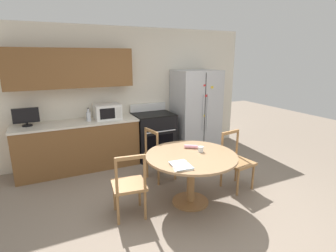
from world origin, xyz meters
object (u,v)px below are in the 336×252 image
Objects in this scene: oven_range at (154,135)px; microwave at (107,111)px; candle_glass at (201,150)px; dining_chair_far at (160,155)px; countertop_tv at (26,116)px; refrigerator at (196,111)px; dining_chair_right at (236,162)px; counter_bottle at (89,116)px; dining_chair_left at (129,186)px.

microwave is at bearing 177.63° from oven_range.
dining_chair_far is at bearing 107.95° from candle_glass.
candle_glass is at bearing -41.13° from countertop_tv.
candle_glass is (-0.05, -1.85, 0.30)m from oven_range.
refrigerator reaches higher than dining_chair_right.
dining_chair_left is (0.16, -1.83, -0.56)m from counter_bottle.
dining_chair_far is (-1.30, -0.98, -0.45)m from refrigerator.
refrigerator is 1.86m from dining_chair_right.
countertop_tv is at bearing -130.42° from dining_chair_far.
counter_bottle reaches higher than dining_chair_right.
dining_chair_left and dining_chair_right have the same top height.
dining_chair_right is (2.92, -1.90, -0.63)m from countertop_tv.
countertop_tv reaches higher than oven_range.
countertop_tv is 5.22× the size of candle_glass.
dining_chair_left is (-2.09, -1.80, -0.45)m from refrigerator.
dining_chair_left is at bearing -85.08° from counter_bottle.
refrigerator is 1.95× the size of dining_chair_far.
dining_chair_right is 0.78m from candle_glass.
countertop_tv is (-3.25, 0.13, 0.19)m from refrigerator.
dining_chair_left is at bearing -121.17° from oven_range.
refrigerator reaches higher than dining_chair_left.
refrigerator is 1.95× the size of dining_chair_left.
countertop_tv is at bearing 128.55° from dining_chair_left.
oven_range reaches higher than dining_chair_right.
dining_chair_far is (1.95, -1.11, -0.63)m from countertop_tv.
counter_bottle is 2.70m from dining_chair_right.
dining_chair_far is (0.79, 0.82, 0.00)m from dining_chair_left.
refrigerator reaches higher than counter_bottle.
dining_chair_right is (1.76, 0.02, 0.00)m from dining_chair_left.
countertop_tv is 2.33m from dining_chair_far.
dining_chair_far is at bearing -47.23° from dining_chair_right.
dining_chair_far is at bearing -107.41° from oven_range.
dining_chair_left is 11.60× the size of candle_glass.
dining_chair_left is 1.14m from dining_chair_far.
oven_range is 2.31× the size of microwave.
countertop_tv is (-2.27, 0.09, 0.60)m from oven_range.
refrigerator is 1.69m from dining_chair_far.
counter_bottle is 0.27× the size of dining_chair_left.
microwave is at bearing -57.63° from dining_chair_right.
refrigerator is at bearing 116.09° from dining_chair_far.
countertop_tv is at bearing -40.98° from dining_chair_right.
dining_chair_right is at bearing -49.68° from microwave.
microwave is 2.50m from dining_chair_right.
refrigerator is at bearing -108.40° from dining_chair_right.
oven_range is 1.93m from dining_chair_right.
oven_range is 1.20× the size of dining_chair_left.
dining_chair_left is at bearing -139.31° from refrigerator.
counter_bottle is (1.00, -0.09, -0.08)m from countertop_tv.
candle_glass is (0.87, -1.89, -0.27)m from microwave.
candle_glass is (0.27, -0.83, 0.33)m from dining_chair_far.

